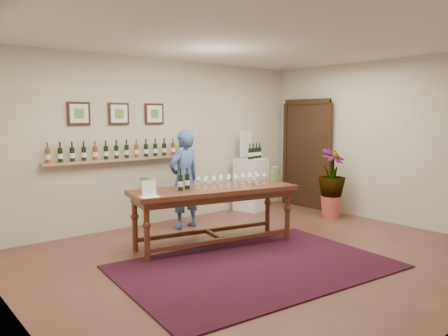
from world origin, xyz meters
TOP-DOWN VIEW (x-y plane):
  - ground at (0.00, 0.00)m, footprint 6.00×6.00m
  - room_shell at (2.11, 1.86)m, footprint 6.00×6.00m
  - rug at (-0.37, -0.27)m, footprint 3.45×2.49m
  - tasting_table at (-0.21, 0.77)m, footprint 2.47×1.23m
  - table_glasses at (0.11, 0.74)m, footprint 1.19×0.42m
  - table_bottles at (-0.63, 0.90)m, footprint 0.31×0.23m
  - pitcher_left at (-1.14, 1.06)m, footprint 0.16×0.16m
  - pitcher_right at (0.87, 0.63)m, footprint 0.18×0.18m
  - menu_card at (-1.26, 0.74)m, footprint 0.24×0.18m
  - display_pedestal at (1.83, 2.19)m, footprint 0.63×0.63m
  - pedestal_bottles at (1.86, 2.12)m, footprint 0.32×0.16m
  - info_sign at (1.84, 2.35)m, footprint 0.40×0.13m
  - potted_plant at (2.50, 0.77)m, footprint 0.61×0.61m
  - person at (0.04, 1.87)m, footprint 0.63×0.45m

SIDE VIEW (x-z plane):
  - ground at x=0.00m, z-range 0.00..0.00m
  - rug at x=-0.37m, z-range 0.00..0.02m
  - display_pedestal at x=1.83m, z-range 0.00..1.02m
  - potted_plant at x=2.50m, z-range 0.09..1.18m
  - tasting_table at x=-0.21m, z-range 0.29..1.13m
  - person at x=0.04m, z-range 0.00..1.62m
  - table_glasses at x=0.11m, z-range 0.84..1.00m
  - menu_card at x=-1.26m, z-range 0.84..1.04m
  - pitcher_left at x=-1.14m, z-range 0.84..1.05m
  - pitcher_right at x=0.87m, z-range 0.84..1.07m
  - table_bottles at x=-0.63m, z-range 0.84..1.13m
  - room_shell at x=2.11m, z-range -1.88..4.12m
  - pedestal_bottles at x=1.86m, z-range 1.02..1.33m
  - info_sign at x=1.84m, z-range 1.02..1.59m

